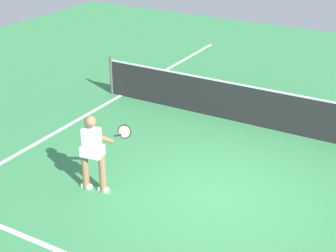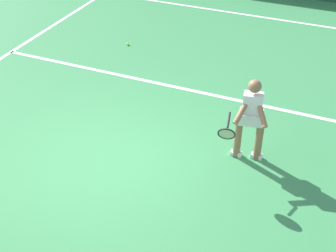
# 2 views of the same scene
# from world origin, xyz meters

# --- Properties ---
(ground_plane) EXTENTS (26.02, 26.02, 0.00)m
(ground_plane) POSITION_xyz_m (0.00, 0.00, 0.00)
(ground_plane) COLOR #38844C
(sideline_left_marking) EXTENTS (0.10, 18.02, 0.01)m
(sideline_left_marking) POSITION_xyz_m (-4.44, 0.00, 0.00)
(sideline_left_marking) COLOR white
(sideline_left_marking) RESTS_ON ground
(court_net) EXTENTS (9.56, 0.08, 1.08)m
(court_net) POSITION_xyz_m (0.00, 3.23, 0.50)
(court_net) COLOR #4C4C51
(court_net) RESTS_ON ground
(tennis_player) EXTENTS (0.70, 1.03, 1.55)m
(tennis_player) POSITION_xyz_m (-2.10, -0.99, 0.85)
(tennis_player) COLOR #8C6647
(tennis_player) RESTS_ON ground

